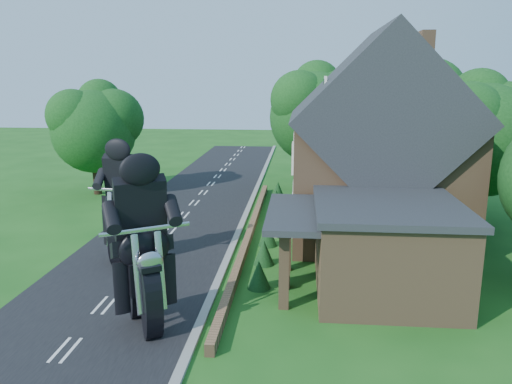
# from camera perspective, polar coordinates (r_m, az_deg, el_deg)

# --- Properties ---
(ground) EXTENTS (120.00, 120.00, 0.00)m
(ground) POSITION_cam_1_polar(r_m,az_deg,el_deg) (21.39, -13.90, -9.01)
(ground) COLOR #195116
(ground) RESTS_ON ground
(road) EXTENTS (7.00, 80.00, 0.02)m
(road) POSITION_cam_1_polar(r_m,az_deg,el_deg) (21.38, -13.90, -8.99)
(road) COLOR black
(road) RESTS_ON ground
(kerb) EXTENTS (0.30, 80.00, 0.12)m
(kerb) POSITION_cam_1_polar(r_m,az_deg,el_deg) (20.50, -4.08, -9.45)
(kerb) COLOR gray
(kerb) RESTS_ON ground
(garden_wall) EXTENTS (0.30, 22.00, 0.40)m
(garden_wall) POSITION_cam_1_polar(r_m,az_deg,el_deg) (25.03, -0.78, -4.91)
(garden_wall) COLOR #8A6546
(garden_wall) RESTS_ON ground
(house) EXTENTS (9.54, 8.64, 10.24)m
(house) POSITION_cam_1_polar(r_m,az_deg,el_deg) (25.23, 13.61, 4.53)
(house) COLOR #8A6546
(house) RESTS_ON ground
(annex) EXTENTS (7.05, 5.94, 3.44)m
(annex) POSITION_cam_1_polar(r_m,az_deg,el_deg) (19.15, 14.23, -6.00)
(annex) COLOR #8A6546
(annex) RESTS_ON ground
(tree_house_right) EXTENTS (6.51, 6.00, 8.40)m
(tree_house_right) POSITION_cam_1_polar(r_m,az_deg,el_deg) (29.17, 25.09, 6.44)
(tree_house_right) COLOR black
(tree_house_right) RESTS_ON ground
(tree_behind_house) EXTENTS (7.81, 7.20, 10.08)m
(tree_behind_house) POSITION_cam_1_polar(r_m,az_deg,el_deg) (35.66, 17.40, 9.67)
(tree_behind_house) COLOR black
(tree_behind_house) RESTS_ON ground
(tree_behind_left) EXTENTS (6.94, 6.40, 9.16)m
(tree_behind_left) POSITION_cam_1_polar(r_m,az_deg,el_deg) (35.93, 7.47, 9.36)
(tree_behind_left) COLOR black
(tree_behind_left) RESTS_ON ground
(tree_far_road) EXTENTS (6.08, 5.60, 7.84)m
(tree_far_road) POSITION_cam_1_polar(r_m,az_deg,el_deg) (35.68, -17.48, 7.43)
(tree_far_road) COLOR black
(tree_far_road) RESTS_ON ground
(shrub_a) EXTENTS (0.90, 0.90, 1.10)m
(shrub_a) POSITION_cam_1_polar(r_m,az_deg,el_deg) (19.20, 0.34, -9.41)
(shrub_a) COLOR black
(shrub_a) RESTS_ON ground
(shrub_b) EXTENTS (0.90, 0.90, 1.10)m
(shrub_b) POSITION_cam_1_polar(r_m,az_deg,el_deg) (21.53, 0.91, -6.91)
(shrub_b) COLOR black
(shrub_b) RESTS_ON ground
(shrub_c) EXTENTS (0.90, 0.90, 1.10)m
(shrub_c) POSITION_cam_1_polar(r_m,az_deg,el_deg) (23.89, 1.36, -4.90)
(shrub_c) COLOR black
(shrub_c) RESTS_ON ground
(shrub_d) EXTENTS (0.90, 0.90, 1.10)m
(shrub_d) POSITION_cam_1_polar(r_m,az_deg,el_deg) (28.69, 2.04, -1.88)
(shrub_d) COLOR black
(shrub_d) RESTS_ON ground
(shrub_e) EXTENTS (0.90, 0.90, 1.10)m
(shrub_e) POSITION_cam_1_polar(r_m,az_deg,el_deg) (31.11, 2.30, -0.72)
(shrub_e) COLOR black
(shrub_e) RESTS_ON ground
(shrub_f) EXTENTS (0.90, 0.90, 1.10)m
(shrub_f) POSITION_cam_1_polar(r_m,az_deg,el_deg) (33.54, 2.52, 0.27)
(shrub_f) COLOR black
(shrub_f) RESTS_ON ground
(motorcycle_lead) EXTENTS (1.37, 1.79, 1.70)m
(motorcycle_lead) POSITION_cam_1_polar(r_m,az_deg,el_deg) (16.58, -12.52, -12.34)
(motorcycle_lead) COLOR black
(motorcycle_lead) RESTS_ON ground
(motorcycle_follow) EXTENTS (0.65, 1.78, 1.62)m
(motorcycle_follow) POSITION_cam_1_polar(r_m,az_deg,el_deg) (22.66, -14.70, -5.63)
(motorcycle_follow) COLOR black
(motorcycle_follow) RESTS_ON ground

